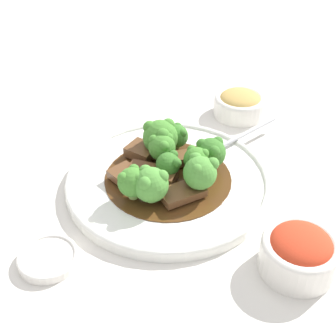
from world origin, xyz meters
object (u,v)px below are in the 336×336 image
broccoli_floret_5 (160,136)px  side_bowl_kimchi (299,252)px  beef_strip_4 (184,157)px  beef_strip_0 (152,174)px  beef_strip_3 (126,176)px  beef_strip_2 (142,151)px  sauce_dish (48,258)px  broccoli_floret_7 (202,171)px  broccoli_floret_4 (151,184)px  broccoli_floret_2 (211,152)px  main_plate (168,181)px  side_bowl_appetizer (240,104)px  beef_strip_1 (182,193)px  broccoli_floret_6 (172,164)px  broccoli_floret_1 (196,159)px  serving_spoon (213,149)px  broccoli_floret_3 (133,182)px  broccoli_floret_0 (177,135)px  broccoli_floret_8 (162,147)px

broccoli_floret_5 → side_bowl_kimchi: broccoli_floret_5 is taller
side_bowl_kimchi → beef_strip_4: bearing=161.7°
beef_strip_0 → beef_strip_3: beef_strip_0 is taller
beef_strip_2 → beef_strip_3: beef_strip_2 is taller
broccoli_floret_5 → sauce_dish: bearing=-86.5°
broccoli_floret_5 → broccoli_floret_7: size_ratio=1.03×
beef_strip_3 → broccoli_floret_5: broccoli_floret_5 is taller
broccoli_floret_4 → broccoli_floret_7: (0.04, 0.06, 0.01)m
broccoli_floret_2 → side_bowl_kimchi: 0.21m
main_plate → side_bowl_appetizer: size_ratio=3.24×
beef_strip_1 → broccoli_floret_6: 0.05m
beef_strip_0 → broccoli_floret_1: (0.05, 0.05, 0.02)m
broccoli_floret_2 → serving_spoon: (-0.02, 0.03, -0.02)m
side_bowl_appetizer → beef_strip_1: bearing=-76.6°
main_plate → broccoli_floret_7: (0.06, 0.00, 0.04)m
broccoli_floret_2 → broccoli_floret_6: (-0.03, -0.05, -0.00)m
serving_spoon → beef_strip_4: bearing=-117.0°
broccoli_floret_3 → serving_spoon: broccoli_floret_3 is taller
beef_strip_4 → side_bowl_appetizer: size_ratio=0.64×
main_plate → beef_strip_2: bearing=164.9°
beef_strip_0 → broccoli_floret_0: broccoli_floret_0 is taller
serving_spoon → side_bowl_kimchi: bearing=-31.0°
broccoli_floret_4 → side_bowl_appetizer: broccoli_floret_4 is taller
broccoli_floret_8 → side_bowl_kimchi: broccoli_floret_8 is taller
broccoli_floret_0 → beef_strip_1: bearing=-49.9°
beef_strip_0 → side_bowl_appetizer: size_ratio=0.84×
broccoli_floret_0 → broccoli_floret_1: size_ratio=0.84×
main_plate → broccoli_floret_4: 0.07m
main_plate → sauce_dish: 0.21m
beef_strip_3 → beef_strip_2: bearing=108.8°
broccoli_floret_6 → side_bowl_kimchi: size_ratio=0.42×
main_plate → beef_strip_2: (-0.06, 0.02, 0.02)m
beef_strip_1 → broccoli_floret_0: bearing=130.1°
broccoli_floret_2 → serving_spoon: 0.04m
broccoli_floret_6 → beef_strip_1: bearing=-35.8°
main_plate → side_bowl_appetizer: bearing=94.9°
broccoli_floret_4 → broccoli_floret_0: bearing=111.0°
beef_strip_3 → broccoli_floret_8: 0.07m
broccoli_floret_0 → sauce_dish: size_ratio=0.52×
side_bowl_appetizer → sauce_dish: 0.46m
broccoli_floret_3 → broccoli_floret_5: broccoli_floret_5 is taller
broccoli_floret_0 → broccoli_floret_8: broccoli_floret_8 is taller
sauce_dish → beef_strip_3: bearing=95.2°
broccoli_floret_1 → side_bowl_appetizer: (-0.05, 0.22, -0.03)m
broccoli_floret_0 → broccoli_floret_4: broccoli_floret_4 is taller
broccoli_floret_1 → broccoli_floret_4: broccoli_floret_4 is taller
beef_strip_1 → broccoli_floret_2: size_ratio=1.53×
sauce_dish → beef_strip_1: bearing=68.8°
beef_strip_0 → beef_strip_3: bearing=-138.4°
broccoli_floret_4 → broccoli_floret_6: size_ratio=1.30×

